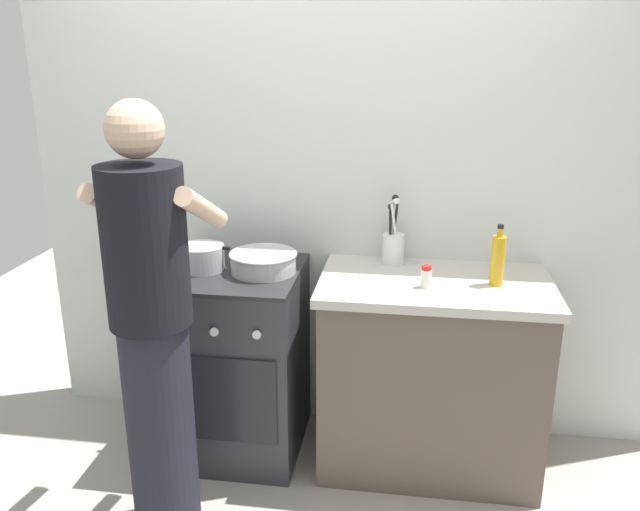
{
  "coord_description": "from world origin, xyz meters",
  "views": [
    {
      "loc": [
        0.43,
        -2.49,
        1.86
      ],
      "look_at": [
        0.05,
        0.12,
        1.0
      ],
      "focal_mm": 36.08,
      "sensor_mm": 36.0,
      "label": 1
    }
  ],
  "objects_px": {
    "spice_bottle": "(426,277)",
    "oil_bottle": "(498,260)",
    "person": "(153,332)",
    "utensil_crock": "(393,243)",
    "pot": "(202,258)",
    "mixing_bowl": "(263,261)",
    "stove_range": "(237,361)"
  },
  "relations": [
    {
      "from": "mixing_bowl",
      "to": "oil_bottle",
      "type": "height_order",
      "value": "oil_bottle"
    },
    {
      "from": "pot",
      "to": "spice_bottle",
      "type": "bearing_deg",
      "value": -4.53
    },
    {
      "from": "pot",
      "to": "spice_bottle",
      "type": "height_order",
      "value": "pot"
    },
    {
      "from": "utensil_crock",
      "to": "person",
      "type": "xyz_separation_m",
      "value": [
        -0.85,
        -0.8,
        -0.14
      ]
    },
    {
      "from": "stove_range",
      "to": "oil_bottle",
      "type": "bearing_deg",
      "value": -0.54
    },
    {
      "from": "mixing_bowl",
      "to": "utensil_crock",
      "type": "bearing_deg",
      "value": 20.14
    },
    {
      "from": "stove_range",
      "to": "person",
      "type": "distance_m",
      "value": 0.73
    },
    {
      "from": "mixing_bowl",
      "to": "utensil_crock",
      "type": "relative_size",
      "value": 0.94
    },
    {
      "from": "oil_bottle",
      "to": "person",
      "type": "distance_m",
      "value": 1.42
    },
    {
      "from": "oil_bottle",
      "to": "utensil_crock",
      "type": "bearing_deg",
      "value": 153.35
    },
    {
      "from": "person",
      "to": "spice_bottle",
      "type": "bearing_deg",
      "value": 27.04
    },
    {
      "from": "mixing_bowl",
      "to": "oil_bottle",
      "type": "bearing_deg",
      "value": -0.84
    },
    {
      "from": "stove_range",
      "to": "pot",
      "type": "relative_size",
      "value": 3.36
    },
    {
      "from": "pot",
      "to": "person",
      "type": "bearing_deg",
      "value": -89.89
    },
    {
      "from": "utensil_crock",
      "to": "oil_bottle",
      "type": "bearing_deg",
      "value": -26.65
    },
    {
      "from": "pot",
      "to": "spice_bottle",
      "type": "xyz_separation_m",
      "value": [
        1.0,
        -0.08,
        -0.01
      ]
    },
    {
      "from": "spice_bottle",
      "to": "pot",
      "type": "bearing_deg",
      "value": 175.47
    },
    {
      "from": "stove_range",
      "to": "person",
      "type": "relative_size",
      "value": 0.53
    },
    {
      "from": "spice_bottle",
      "to": "person",
      "type": "bearing_deg",
      "value": -152.96
    },
    {
      "from": "mixing_bowl",
      "to": "utensil_crock",
      "type": "xyz_separation_m",
      "value": [
        0.57,
        0.21,
        0.05
      ]
    },
    {
      "from": "stove_range",
      "to": "utensil_crock",
      "type": "height_order",
      "value": "utensil_crock"
    },
    {
      "from": "oil_bottle",
      "to": "pot",
      "type": "bearing_deg",
      "value": 179.72
    },
    {
      "from": "stove_range",
      "to": "spice_bottle",
      "type": "relative_size",
      "value": 9.39
    },
    {
      "from": "mixing_bowl",
      "to": "person",
      "type": "bearing_deg",
      "value": -115.11
    },
    {
      "from": "spice_bottle",
      "to": "oil_bottle",
      "type": "xyz_separation_m",
      "value": [
        0.29,
        0.07,
        0.07
      ]
    },
    {
      "from": "stove_range",
      "to": "mixing_bowl",
      "type": "relative_size",
      "value": 2.95
    },
    {
      "from": "stove_range",
      "to": "oil_bottle",
      "type": "height_order",
      "value": "oil_bottle"
    },
    {
      "from": "pot",
      "to": "mixing_bowl",
      "type": "bearing_deg",
      "value": 1.72
    },
    {
      "from": "pot",
      "to": "oil_bottle",
      "type": "bearing_deg",
      "value": -0.28
    },
    {
      "from": "stove_range",
      "to": "utensil_crock",
      "type": "distance_m",
      "value": 0.92
    },
    {
      "from": "pot",
      "to": "oil_bottle",
      "type": "distance_m",
      "value": 1.29
    },
    {
      "from": "utensil_crock",
      "to": "pot",
      "type": "bearing_deg",
      "value": -165.68
    }
  ]
}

